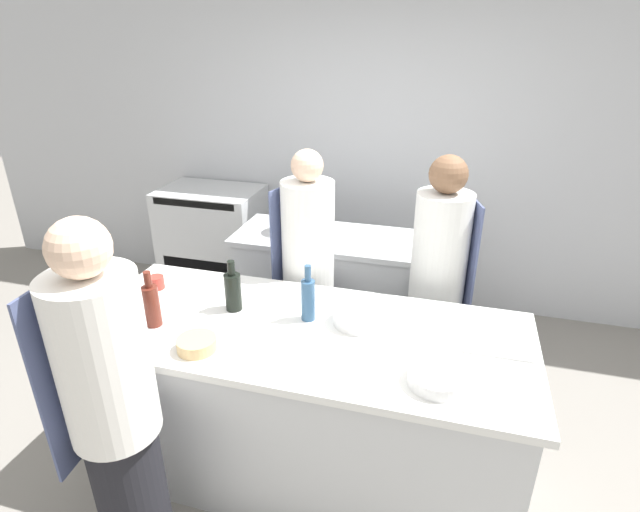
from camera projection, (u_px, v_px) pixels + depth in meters
ground_plane at (304, 461)px, 2.90m from camera, size 16.00×16.00×0.00m
wall_back at (377, 145)px, 4.19m from camera, size 8.00×0.06×2.80m
prep_counter at (303, 399)px, 2.71m from camera, size 2.30×0.95×0.91m
pass_counter at (344, 292)px, 3.82m from camera, size 1.63×0.61×0.91m
oven_range at (214, 242)px, 4.60m from camera, size 0.88×0.60×1.00m
chef_at_prep_near at (115, 415)px, 2.02m from camera, size 0.38×0.36×1.72m
chef_at_stove at (437, 287)px, 3.08m from camera, size 0.38×0.37×1.66m
chef_at_pass_far at (308, 278)px, 3.20m from camera, size 0.37×0.36×1.66m
bottle_olive_oil at (233, 290)px, 2.66m from camera, size 0.09×0.09×0.28m
bottle_vinegar at (152, 304)px, 2.51m from camera, size 0.08×0.08×0.30m
bottle_wine at (308, 298)px, 2.56m from camera, size 0.07×0.07×0.31m
bowl_mixing_large at (197, 344)px, 2.35m from camera, size 0.19×0.19×0.06m
bowl_prep_small at (358, 316)px, 2.55m from camera, size 0.25×0.25×0.08m
bowl_ceramic_blue at (437, 378)px, 2.12m from camera, size 0.25×0.25×0.06m
cup at (157, 282)px, 2.90m from camera, size 0.09×0.09×0.08m
cutting_board at (498, 345)px, 2.38m from camera, size 0.31×0.20×0.01m
stockpot at (292, 218)px, 3.69m from camera, size 0.22×0.22×0.21m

